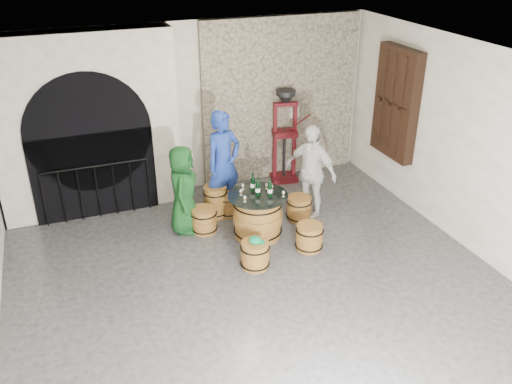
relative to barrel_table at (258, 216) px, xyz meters
name	(u,v)px	position (x,y,z in m)	size (l,w,h in m)	color
ground	(272,305)	(-0.48, -1.80, -0.38)	(8.00, 8.00, 0.00)	#2E2E30
wall_back	(191,109)	(-0.48, 2.20, 1.22)	(8.00, 8.00, 0.00)	silver
wall_right	(496,162)	(3.02, -1.80, 1.22)	(8.00, 8.00, 0.00)	silver
ceiling	(276,76)	(-0.48, -1.80, 2.82)	(8.00, 8.00, 0.00)	beige
stone_facing_panel	(281,100)	(1.32, 2.14, 1.22)	(3.20, 0.12, 3.18)	gray
arched_opening	(87,127)	(-2.38, 1.94, 1.20)	(3.10, 0.60, 3.19)	silver
shuttered_window	(396,103)	(2.90, 0.60, 1.42)	(0.23, 1.10, 2.00)	black
barrel_table	(258,216)	(0.00, 0.00, 0.00)	(0.99, 0.99, 0.76)	olive
barrel_stool_left	(204,220)	(-0.80, 0.46, -0.16)	(0.45, 0.45, 0.43)	olive
barrel_stool_far	(228,203)	(-0.22, 0.89, -0.16)	(0.45, 0.45, 0.43)	olive
barrel_stool_right	(299,208)	(0.88, 0.26, -0.16)	(0.45, 0.45, 0.43)	olive
barrel_stool_near_right	(309,237)	(0.62, -0.68, -0.16)	(0.45, 0.45, 0.43)	olive
barrel_stool_near_left	(255,255)	(-0.37, -0.84, -0.16)	(0.45, 0.45, 0.43)	olive
green_cap	(255,240)	(-0.37, -0.84, 0.10)	(0.24, 0.19, 0.10)	#0B7C48
person_green	(183,190)	(-1.08, 0.62, 0.39)	(0.75, 0.49, 1.53)	#113F18
person_blue	(224,163)	(-0.25, 1.00, 0.57)	(0.69, 0.46, 1.91)	navy
person_white	(311,172)	(1.11, 0.33, 0.47)	(1.00, 0.42, 1.71)	silver
wine_bottle_left	(258,188)	(-0.01, -0.02, 0.52)	(0.08, 0.08, 0.32)	black
wine_bottle_center	(270,189)	(0.16, -0.11, 0.52)	(0.08, 0.08, 0.32)	black
wine_bottle_right	(253,184)	(-0.02, 0.17, 0.52)	(0.08, 0.08, 0.32)	black
tasting_glass_a	(245,199)	(-0.28, -0.15, 0.43)	(0.05, 0.05, 0.10)	#A4621F
tasting_glass_b	(272,188)	(0.27, 0.07, 0.43)	(0.05, 0.05, 0.10)	#A4621F
tasting_glass_c	(243,187)	(-0.16, 0.28, 0.43)	(0.05, 0.05, 0.10)	#A4621F
tasting_glass_d	(267,186)	(0.22, 0.15, 0.43)	(0.05, 0.05, 0.10)	#A4621F
tasting_glass_e	(283,194)	(0.36, -0.20, 0.43)	(0.05, 0.05, 0.10)	#A4621F
tasting_glass_f	(241,192)	(-0.26, 0.09, 0.43)	(0.05, 0.05, 0.10)	#A4621F
side_barrel	(215,201)	(-0.45, 0.91, -0.09)	(0.44, 0.44, 0.58)	olive
corking_press	(285,129)	(1.29, 1.84, 0.71)	(0.79, 0.49, 1.88)	#4D0C13
control_box	(294,112)	(1.57, 2.06, 0.97)	(0.18, 0.10, 0.22)	silver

